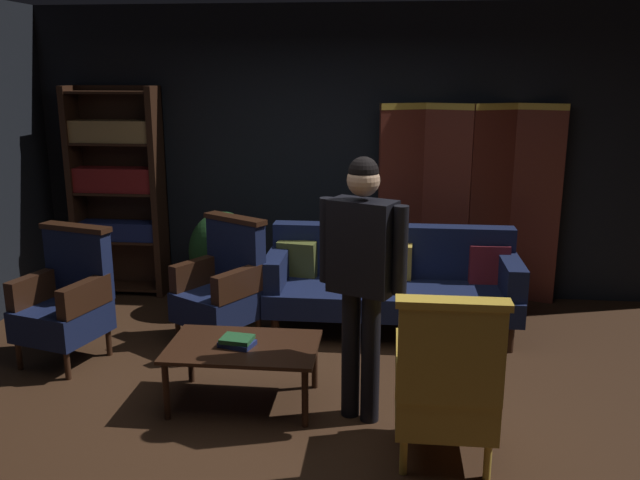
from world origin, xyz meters
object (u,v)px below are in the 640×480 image
Objects in this scene: potted_plant at (224,254)px; folding_screen at (468,201)px; velvet_couch at (391,279)px; armchair_wing_right at (67,299)px; standing_figure at (362,266)px; armchair_wing_left at (223,286)px; book_navy_cloth at (237,343)px; book_green_cloth at (237,339)px; armchair_gilt_accent at (446,382)px; bookshelf at (118,186)px; coffee_table at (243,351)px.

folding_screen is at bearing 12.24° from potted_plant.
velvet_couch is 2.04× the size of armchair_wing_right.
standing_figure reaches higher than armchair_wing_right.
book_navy_cloth is (0.35, -1.03, -0.05)m from armchair_wing_left.
folding_screen is at bearing 53.21° from book_green_cloth.
velvet_couch is 9.62× the size of book_navy_cloth.
velvet_couch is 1.44m from armchair_wing_left.
standing_figure is at bearing 138.44° from armchair_gilt_accent.
folding_screen is at bearing 49.68° from velvet_couch.
armchair_gilt_accent and armchair_wing_right have the same top height.
armchair_wing_left is 5.13× the size of book_green_cloth.
potted_plant is at bearing 125.51° from standing_figure.
armchair_gilt_accent reaches higher than velvet_couch.
bookshelf reaches higher than armchair_wing_left.
bookshelf is at bearing 127.26° from book_green_cloth.
folding_screen reaches higher than armchair_wing_left.
potted_plant reaches higher than velvet_couch.
book_green_cloth is (-1.73, -2.31, -0.52)m from folding_screen.
armchair_wing_right is at bearing 163.64° from standing_figure.
armchair_wing_right is 2.44m from standing_figure.
armchair_wing_left is at bearing 136.92° from armchair_gilt_accent.
bookshelf reaches higher than book_green_cloth.
book_green_cloth is at bearing -126.79° from folding_screen.
folding_screen is 9.37× the size of book_green_cloth.
book_navy_cloth is at bearing -71.06° from armchair_wing_left.
potted_plant is at bearing -19.10° from bookshelf.
standing_figure is (2.51, -2.31, -0.06)m from bookshelf.
folding_screen reaches higher than book_green_cloth.
folding_screen reaches higher than potted_plant.
folding_screen is 2.93m from book_navy_cloth.
folding_screen reaches higher than standing_figure.
armchair_wing_right is 5.13× the size of book_green_cloth.
potted_plant is (1.14, -0.40, -0.55)m from bookshelf.
velvet_couch is 2.04× the size of armchair_wing_left.
book_green_cloth is (-0.82, 0.09, -0.56)m from standing_figure.
book_green_cloth is at bearing -71.06° from armchair_wing_left.
armchair_gilt_accent is 1.43m from book_green_cloth.
potted_plant is (-0.57, 1.80, 0.16)m from coffee_table.
folding_screen is at bearing 31.56° from armchair_wing_left.
armchair_wing_left is 1.09m from book_navy_cloth.
armchair_wing_left is at bearing 22.24° from armchair_wing_right.
armchair_wing_left is 1.20m from armchair_wing_right.
potted_plant is at bearing 106.56° from book_green_cloth.
folding_screen reaches higher than book_navy_cloth.
armchair_gilt_accent is 0.61× the size of standing_figure.
armchair_gilt_accent is 1.00× the size of armchair_wing_right.
armchair_wing_left is (-1.37, -0.44, 0.04)m from velvet_couch.
coffee_table is (-0.98, -1.45, -0.08)m from velvet_couch.
bookshelf is 2.87m from velvet_couch.
velvet_couch is 2.27× the size of potted_plant.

